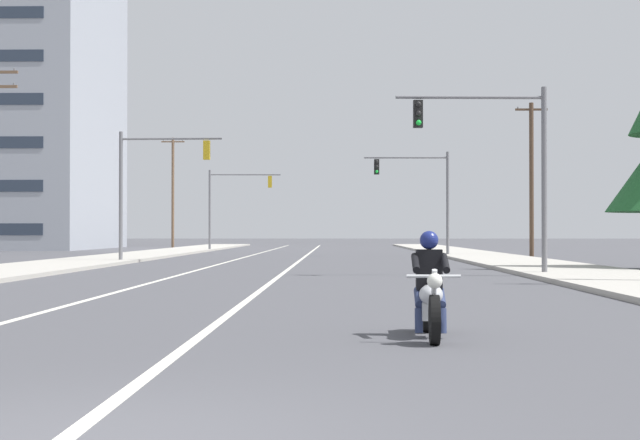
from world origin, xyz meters
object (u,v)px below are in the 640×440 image
object	(u,v)px
motorcycle_with_rider	(430,295)
traffic_signal_mid_right	(423,187)
utility_pole_right_far	(531,176)
traffic_signal_near_right	(501,151)
traffic_signal_near_left	(150,176)
traffic_signal_mid_left	(231,197)
utility_pole_left_far	(173,190)

from	to	relation	value
motorcycle_with_rider	traffic_signal_mid_right	distance (m)	42.86
utility_pole_right_far	traffic_signal_mid_right	bearing A→B (deg)	179.28
traffic_signal_near_right	traffic_signal_near_left	distance (m)	19.48
traffic_signal_near_left	traffic_signal_mid_left	world-z (taller)	same
traffic_signal_mid_right	traffic_signal_mid_left	world-z (taller)	same
traffic_signal_near_left	utility_pole_left_far	world-z (taller)	utility_pole_left_far
traffic_signal_near_right	utility_pole_right_far	distance (m)	25.39
motorcycle_with_rider	traffic_signal_near_right	bearing A→B (deg)	77.07
traffic_signal_mid_right	motorcycle_with_rider	bearing A→B (deg)	-95.14
traffic_signal_near_right	traffic_signal_mid_right	size ratio (longest dim) A/B	1.00
traffic_signal_near_right	traffic_signal_mid_left	distance (m)	43.02
motorcycle_with_rider	utility_pole_left_far	xyz separation A→B (m)	(-16.59, 73.94, 4.76)
traffic_signal_near_right	traffic_signal_mid_left	xyz separation A→B (m)	(-13.54, 40.84, 0.03)
traffic_signal_near_right	traffic_signal_mid_right	distance (m)	24.72
traffic_signal_mid_right	utility_pole_right_far	world-z (taller)	utility_pole_right_far
utility_pole_right_far	utility_pole_left_far	size ratio (longest dim) A/B	0.88
traffic_signal_mid_right	traffic_signal_mid_left	size ratio (longest dim) A/B	1.00
traffic_signal_near_right	traffic_signal_near_left	size ratio (longest dim) A/B	1.00
traffic_signal_mid_left	utility_pole_left_far	world-z (taller)	utility_pole_left_far
motorcycle_with_rider	utility_pole_right_far	distance (m)	43.86
motorcycle_with_rider	traffic_signal_mid_left	bearing A→B (deg)	99.15
motorcycle_with_rider	traffic_signal_mid_left	xyz separation A→B (m)	(-9.45, 58.66, 3.55)
utility_pole_left_far	traffic_signal_near_left	bearing A→B (deg)	-81.39
traffic_signal_mid_right	traffic_signal_mid_left	distance (m)	20.88
traffic_signal_near_left	traffic_signal_mid_left	distance (m)	27.51
traffic_signal_mid_right	utility_pole_right_far	size ratio (longest dim) A/B	0.68
traffic_signal_near_right	utility_pole_right_far	size ratio (longest dim) A/B	0.68
traffic_signal_near_left	utility_pole_right_far	distance (m)	23.24
traffic_signal_mid_left	utility_pole_left_far	distance (m)	16.90
traffic_signal_mid_right	utility_pole_left_far	xyz separation A→B (m)	(-20.41, 31.39, 1.24)
traffic_signal_near_right	utility_pole_left_far	size ratio (longest dim) A/B	0.60
traffic_signal_mid_right	utility_pole_right_far	bearing A→B (deg)	-0.72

